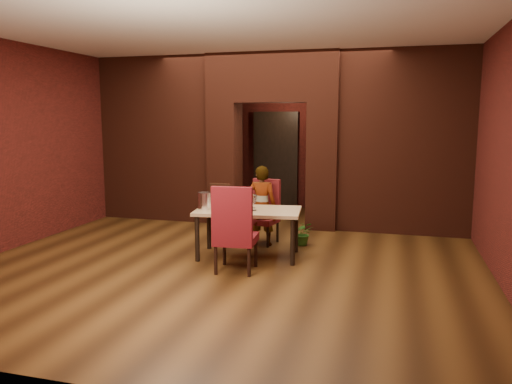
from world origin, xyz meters
TOP-DOWN VIEW (x-y plane):
  - floor at (0.00, 0.00)m, footprint 8.00×8.00m
  - ceiling at (0.00, 0.00)m, footprint 7.00×8.00m
  - wall_back at (0.00, 4.00)m, footprint 7.00×0.04m
  - wall_front at (0.00, -4.00)m, footprint 7.00×0.04m
  - wall_left at (-3.50, 0.00)m, footprint 0.04×8.00m
  - wall_right at (3.50, 0.00)m, footprint 0.04×8.00m
  - pillar_left at (-0.95, 2.00)m, footprint 0.55×0.55m
  - pillar_right at (0.95, 2.00)m, footprint 0.55×0.55m
  - lintel at (0.00, 2.00)m, footprint 2.45×0.55m
  - wing_wall_left at (-2.36, 2.00)m, footprint 2.28×0.35m
  - wing_wall_right at (2.36, 2.00)m, footprint 2.28×0.35m
  - vent_panel at (-0.95, 1.71)m, footprint 0.40×0.03m
  - rear_door at (-0.40, 3.94)m, footprint 0.90×0.08m
  - rear_door_frame at (-0.40, 3.90)m, footprint 1.02×0.04m
  - dining_table at (0.18, -0.22)m, footprint 1.60×1.03m
  - chair_far at (0.17, 0.57)m, footprint 0.54×0.54m
  - chair_near at (0.22, -0.92)m, footprint 0.57×0.57m
  - person_seated at (0.19, 0.48)m, footprint 0.49×0.34m
  - wine_glass_a at (-0.04, -0.13)m, footprint 0.08×0.08m
  - wine_glass_b at (0.22, -0.10)m, footprint 0.08×0.08m
  - wine_glass_c at (0.29, -0.28)m, footprint 0.09×0.09m
  - tasting_sheet at (0.10, -0.40)m, footprint 0.37×0.29m
  - wine_bucket at (-0.44, -0.37)m, footprint 0.20×0.20m
  - water_bottle at (-0.24, -0.13)m, footprint 0.07×0.07m
  - potted_plant at (0.84, 0.65)m, footprint 0.36×0.32m

SIDE VIEW (x-z plane):
  - floor at x=0.00m, z-range 0.00..0.00m
  - potted_plant at x=0.84m, z-range 0.00..0.39m
  - dining_table at x=0.18m, z-range 0.00..0.71m
  - chair_far at x=0.17m, z-range 0.00..1.04m
  - vent_panel at x=-0.95m, z-range 0.30..0.80m
  - chair_near at x=0.22m, z-range 0.00..1.16m
  - person_seated at x=0.19m, z-range 0.00..1.28m
  - tasting_sheet at x=0.10m, z-range 0.71..0.71m
  - wine_glass_a at x=-0.04m, z-range 0.71..0.90m
  - wine_glass_b at x=0.22m, z-range 0.71..0.90m
  - wine_glass_c at x=0.29m, z-range 0.71..0.93m
  - wine_bucket at x=-0.44m, z-range 0.71..0.95m
  - water_bottle at x=-0.24m, z-range 0.71..1.02m
  - rear_door at x=-0.40m, z-range 0.00..2.10m
  - rear_door_frame at x=-0.40m, z-range -0.06..2.16m
  - pillar_left at x=-0.95m, z-range 0.00..2.30m
  - pillar_right at x=0.95m, z-range 0.00..2.30m
  - wall_back at x=0.00m, z-range 0.00..3.20m
  - wall_front at x=0.00m, z-range 0.00..3.20m
  - wall_left at x=-3.50m, z-range 0.00..3.20m
  - wall_right at x=3.50m, z-range 0.00..3.20m
  - wing_wall_left at x=-2.36m, z-range 0.00..3.20m
  - wing_wall_right at x=2.36m, z-range 0.00..3.20m
  - lintel at x=0.00m, z-range 2.30..3.20m
  - ceiling at x=0.00m, z-range 3.18..3.22m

